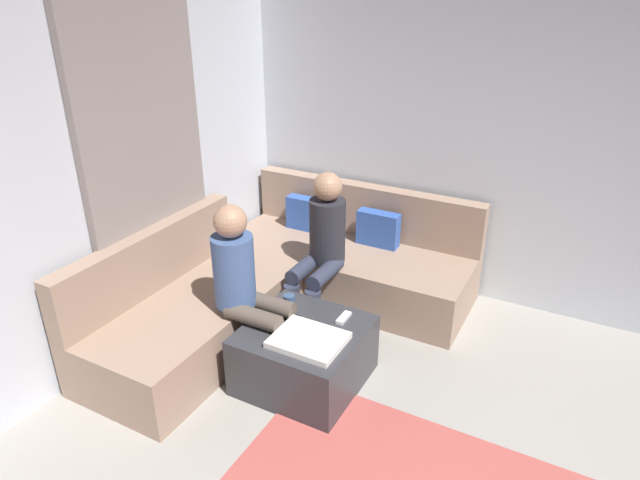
{
  "coord_description": "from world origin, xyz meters",
  "views": [
    {
      "loc": [
        0.02,
        -1.44,
        2.5
      ],
      "look_at": [
        -1.63,
        1.63,
        0.85
      ],
      "focal_mm": 31.19,
      "sensor_mm": 36.0,
      "label": 1
    }
  ],
  "objects_px": {
    "sectional_couch": "(285,281)",
    "coffee_mug": "(289,301)",
    "ottoman": "(305,355)",
    "game_remote": "(344,318)",
    "person_on_couch_back": "(321,244)",
    "person_on_couch_side": "(247,284)"
  },
  "relations": [
    {
      "from": "sectional_couch",
      "to": "coffee_mug",
      "type": "distance_m",
      "value": 0.65
    },
    {
      "from": "ottoman",
      "to": "coffee_mug",
      "type": "height_order",
      "value": "coffee_mug"
    },
    {
      "from": "game_remote",
      "to": "coffee_mug",
      "type": "bearing_deg",
      "value": -174.29
    },
    {
      "from": "ottoman",
      "to": "person_on_couch_back",
      "type": "bearing_deg",
      "value": 109.89
    },
    {
      "from": "ottoman",
      "to": "coffee_mug",
      "type": "bearing_deg",
      "value": 140.71
    },
    {
      "from": "person_on_couch_back",
      "to": "person_on_couch_side",
      "type": "height_order",
      "value": "same"
    },
    {
      "from": "ottoman",
      "to": "person_on_couch_side",
      "type": "xyz_separation_m",
      "value": [
        -0.42,
        -0.03,
        0.45
      ]
    },
    {
      "from": "ottoman",
      "to": "person_on_couch_back",
      "type": "distance_m",
      "value": 0.91
    },
    {
      "from": "sectional_couch",
      "to": "coffee_mug",
      "type": "xyz_separation_m",
      "value": [
        0.35,
        -0.51,
        0.19
      ]
    },
    {
      "from": "game_remote",
      "to": "person_on_couch_side",
      "type": "relative_size",
      "value": 0.12
    },
    {
      "from": "coffee_mug",
      "to": "person_on_couch_side",
      "type": "relative_size",
      "value": 0.08
    },
    {
      "from": "ottoman",
      "to": "person_on_couch_back",
      "type": "relative_size",
      "value": 0.63
    },
    {
      "from": "coffee_mug",
      "to": "person_on_couch_back",
      "type": "bearing_deg",
      "value": 95.05
    },
    {
      "from": "ottoman",
      "to": "coffee_mug",
      "type": "xyz_separation_m",
      "value": [
        -0.22,
        0.18,
        0.26
      ]
    },
    {
      "from": "coffee_mug",
      "to": "game_remote",
      "type": "relative_size",
      "value": 0.63
    },
    {
      "from": "game_remote",
      "to": "person_on_couch_back",
      "type": "bearing_deg",
      "value": 130.53
    },
    {
      "from": "sectional_couch",
      "to": "person_on_couch_back",
      "type": "relative_size",
      "value": 2.12
    },
    {
      "from": "sectional_couch",
      "to": "coffee_mug",
      "type": "height_order",
      "value": "sectional_couch"
    },
    {
      "from": "game_remote",
      "to": "person_on_couch_side",
      "type": "height_order",
      "value": "person_on_couch_side"
    },
    {
      "from": "sectional_couch",
      "to": "person_on_couch_side",
      "type": "xyz_separation_m",
      "value": [
        0.15,
        -0.72,
        0.38
      ]
    },
    {
      "from": "game_remote",
      "to": "ottoman",
      "type": "bearing_deg",
      "value": -129.29
    },
    {
      "from": "game_remote",
      "to": "person_on_couch_side",
      "type": "xyz_separation_m",
      "value": [
        -0.6,
        -0.25,
        0.23
      ]
    }
  ]
}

